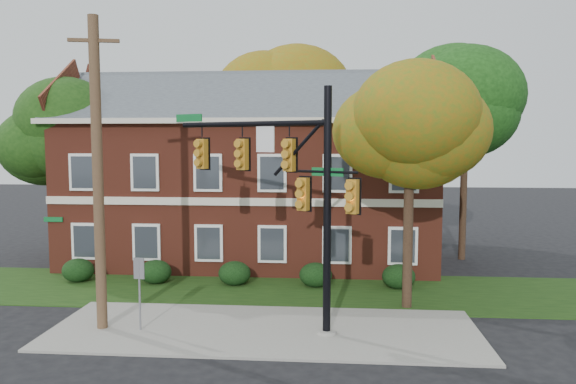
# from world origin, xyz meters

# --- Properties ---
(ground) EXTENTS (120.00, 120.00, 0.00)m
(ground) POSITION_xyz_m (0.00, 0.00, 0.00)
(ground) COLOR black
(ground) RESTS_ON ground
(sidewalk) EXTENTS (14.00, 5.00, 0.08)m
(sidewalk) POSITION_xyz_m (0.00, 1.00, 0.04)
(sidewalk) COLOR gray
(sidewalk) RESTS_ON ground
(grass_strip) EXTENTS (30.00, 6.00, 0.04)m
(grass_strip) POSITION_xyz_m (0.00, 6.00, 0.02)
(grass_strip) COLOR #193811
(grass_strip) RESTS_ON ground
(apartment_building) EXTENTS (18.80, 8.80, 9.74)m
(apartment_building) POSITION_xyz_m (-2.00, 11.95, 4.99)
(apartment_building) COLOR maroon
(apartment_building) RESTS_ON ground
(hedge_far_left) EXTENTS (1.40, 1.26, 1.05)m
(hedge_far_left) POSITION_xyz_m (-9.00, 6.70, 0.53)
(hedge_far_left) COLOR black
(hedge_far_left) RESTS_ON ground
(hedge_left) EXTENTS (1.40, 1.26, 1.05)m
(hedge_left) POSITION_xyz_m (-5.50, 6.70, 0.53)
(hedge_left) COLOR black
(hedge_left) RESTS_ON ground
(hedge_center) EXTENTS (1.40, 1.26, 1.05)m
(hedge_center) POSITION_xyz_m (-2.00, 6.70, 0.53)
(hedge_center) COLOR black
(hedge_center) RESTS_ON ground
(hedge_right) EXTENTS (1.40, 1.26, 1.05)m
(hedge_right) POSITION_xyz_m (1.50, 6.70, 0.53)
(hedge_right) COLOR black
(hedge_right) RESTS_ON ground
(hedge_far_right) EXTENTS (1.40, 1.26, 1.05)m
(hedge_far_right) POSITION_xyz_m (5.00, 6.70, 0.53)
(hedge_far_right) COLOR black
(hedge_far_right) RESTS_ON ground
(tree_near_right) EXTENTS (4.50, 4.25, 8.58)m
(tree_near_right) POSITION_xyz_m (5.22, 3.87, 6.67)
(tree_near_right) COLOR black
(tree_near_right) RESTS_ON ground
(tree_left_rear) EXTENTS (5.40, 5.10, 8.88)m
(tree_left_rear) POSITION_xyz_m (-11.73, 10.84, 6.68)
(tree_left_rear) COLOR black
(tree_left_rear) RESTS_ON ground
(tree_right_rear) EXTENTS (6.30, 5.95, 10.62)m
(tree_right_rear) POSITION_xyz_m (9.31, 12.81, 8.12)
(tree_right_rear) COLOR black
(tree_right_rear) RESTS_ON ground
(tree_far_rear) EXTENTS (6.84, 6.46, 11.52)m
(tree_far_rear) POSITION_xyz_m (-0.66, 19.79, 8.84)
(tree_far_rear) COLOR black
(tree_far_rear) RESTS_ON ground
(traffic_signal) EXTENTS (6.55, 3.08, 7.92)m
(traffic_signal) POSITION_xyz_m (0.75, 1.29, 4.91)
(traffic_signal) COLOR gray
(traffic_signal) RESTS_ON ground
(utility_pole) EXTENTS (1.57, 0.46, 10.17)m
(utility_pole) POSITION_xyz_m (-5.34, 0.66, 5.16)
(utility_pole) COLOR brown
(utility_pole) RESTS_ON ground
(sign_post) EXTENTS (0.36, 0.08, 2.46)m
(sign_post) POSITION_xyz_m (-4.02, 0.56, 1.67)
(sign_post) COLOR slate
(sign_post) RESTS_ON ground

